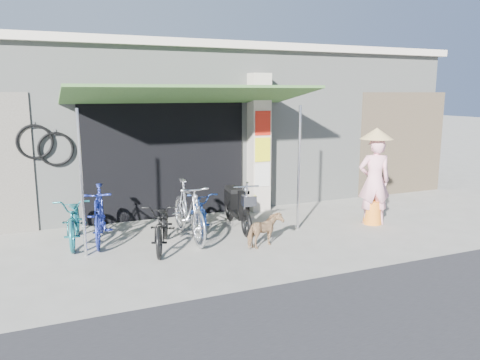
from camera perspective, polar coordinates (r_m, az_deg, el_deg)
name	(u,v)px	position (r m, az deg, el deg)	size (l,w,h in m)	color
ground	(273,246)	(8.09, 4.10, -8.08)	(80.00, 80.00, 0.00)	#99968B
bicycle_shop	(186,122)	(12.44, -6.55, 7.05)	(12.30, 5.30, 3.66)	gray
shop_pillar	(258,143)	(10.30, 2.26, 4.51)	(0.42, 0.44, 3.00)	beige
awning	(192,97)	(8.84, -5.88, 10.06)	(4.60, 1.88, 2.72)	#375F2A
neighbour_right	(402,144)	(12.75, 19.16, 4.20)	(2.60, 0.06, 2.60)	brown
bike_teal	(75,219)	(8.63, -19.50, -4.53)	(0.57, 1.63, 0.86)	#165F65
bike_blue	(99,215)	(8.53, -16.78, -4.06)	(0.47, 1.66, 1.00)	navy
bike_black	(163,225)	(7.96, -9.38, -5.38)	(0.55, 1.58, 0.83)	black
bike_silver	(189,210)	(8.37, -6.27, -3.71)	(0.50, 1.77, 1.06)	#BBBCC1
bike_navy	(200,210)	(8.86, -4.91, -3.70)	(0.54, 1.55, 0.81)	navy
street_dog	(265,231)	(7.97, 3.04, -6.19)	(0.31, 0.68, 0.58)	tan
moped	(237,206)	(9.05, -0.38, -3.19)	(0.49, 1.67, 0.95)	black
nun	(374,178)	(9.60, 16.07, 0.29)	(0.74, 0.64, 1.92)	#FAA8B7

